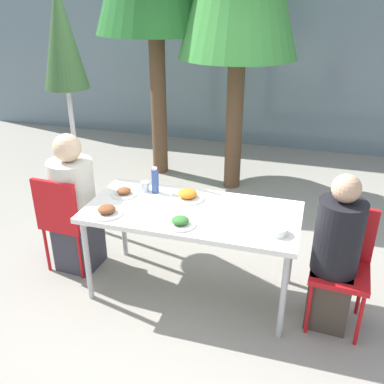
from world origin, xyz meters
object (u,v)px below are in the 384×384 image
(chair_left, at_px, (65,216))
(bottle, at_px, (155,181))
(chair_right, at_px, (342,258))
(closed_umbrella, at_px, (63,48))
(person_right, at_px, (335,257))
(salad_bowl, at_px, (277,230))
(drinking_cup, at_px, (145,186))
(person_left, at_px, (75,208))

(chair_left, height_order, bottle, bottle)
(chair_right, xyz_separation_m, closed_umbrella, (-2.51, 0.68, 1.27))
(chair_right, relative_size, person_right, 0.75)
(chair_left, xyz_separation_m, closed_umbrella, (-0.28, 0.71, 1.27))
(chair_right, distance_m, bottle, 1.54)
(chair_left, bearing_deg, bottle, 20.67)
(closed_umbrella, bearing_deg, salad_bowl, -22.82)
(bottle, height_order, drinking_cup, bottle)
(person_right, distance_m, drinking_cup, 1.57)
(chair_left, bearing_deg, chair_right, 3.90)
(person_left, relative_size, drinking_cup, 15.04)
(closed_umbrella, xyz_separation_m, drinking_cup, (0.92, -0.48, -1.01))
(bottle, height_order, salad_bowl, bottle)
(person_right, height_order, drinking_cup, person_right)
(chair_left, height_order, person_right, person_right)
(closed_umbrella, xyz_separation_m, salad_bowl, (2.05, -0.86, -1.02))
(chair_right, height_order, salad_bowl, chair_right)
(chair_right, relative_size, salad_bowl, 6.07)
(person_right, bearing_deg, person_left, 0.21)
(chair_right, bearing_deg, chair_left, 4.32)
(chair_right, height_order, bottle, bottle)
(chair_left, bearing_deg, person_left, 57.94)
(person_left, relative_size, person_right, 1.03)
(drinking_cup, bearing_deg, chair_left, -160.49)
(chair_left, relative_size, closed_umbrella, 0.38)
(drinking_cup, distance_m, salad_bowl, 1.19)
(chair_left, distance_m, closed_umbrella, 1.48)
(person_left, xyz_separation_m, drinking_cup, (0.59, 0.15, 0.21))
(closed_umbrella, distance_m, salad_bowl, 2.44)
(closed_umbrella, relative_size, bottle, 10.73)
(chair_left, distance_m, salad_bowl, 1.79)
(salad_bowl, bearing_deg, person_right, 13.83)
(person_left, distance_m, bottle, 0.75)
(closed_umbrella, height_order, bottle, closed_umbrella)
(chair_left, xyz_separation_m, chair_right, (2.23, 0.02, 0.00))
(bottle, bearing_deg, chair_left, -162.62)
(chair_right, distance_m, closed_umbrella, 2.89)
(chair_right, bearing_deg, salad_bowl, 24.67)
(chair_left, distance_m, chair_right, 2.23)
(chair_left, distance_m, person_right, 2.17)
(chair_right, bearing_deg, bottle, -4.18)
(person_left, relative_size, chair_right, 1.38)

